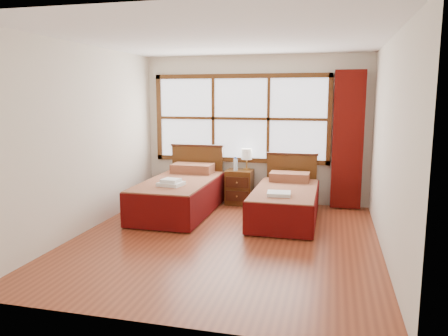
# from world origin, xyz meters

# --- Properties ---
(floor) EXTENTS (4.50, 4.50, 0.00)m
(floor) POSITION_xyz_m (0.00, 0.00, 0.00)
(floor) COLOR brown
(floor) RESTS_ON ground
(ceiling) EXTENTS (4.50, 4.50, 0.00)m
(ceiling) POSITION_xyz_m (0.00, 0.00, 2.60)
(ceiling) COLOR white
(ceiling) RESTS_ON wall_back
(wall_back) EXTENTS (4.00, 0.00, 4.00)m
(wall_back) POSITION_xyz_m (0.00, 2.25, 1.30)
(wall_back) COLOR silver
(wall_back) RESTS_ON floor
(wall_left) EXTENTS (0.00, 4.50, 4.50)m
(wall_left) POSITION_xyz_m (-2.00, 0.00, 1.30)
(wall_left) COLOR silver
(wall_left) RESTS_ON floor
(wall_right) EXTENTS (0.00, 4.50, 4.50)m
(wall_right) POSITION_xyz_m (2.00, 0.00, 1.30)
(wall_right) COLOR silver
(wall_right) RESTS_ON floor
(window) EXTENTS (3.16, 0.06, 1.56)m
(window) POSITION_xyz_m (-0.25, 2.21, 1.50)
(window) COLOR white
(window) RESTS_ON wall_back
(curtain) EXTENTS (0.50, 0.16, 2.30)m
(curtain) POSITION_xyz_m (1.60, 2.11, 1.17)
(curtain) COLOR #5E0E09
(curtain) RESTS_ON wall_back
(bed_left) EXTENTS (1.06, 2.08, 1.03)m
(bed_left) POSITION_xyz_m (-1.04, 1.20, 0.31)
(bed_left) COLOR #38180B
(bed_left) RESTS_ON floor
(bed_right) EXTENTS (0.96, 1.98, 0.92)m
(bed_right) POSITION_xyz_m (0.68, 1.20, 0.28)
(bed_right) COLOR #38180B
(bed_right) RESTS_ON floor
(nightstand) EXTENTS (0.46, 0.45, 0.61)m
(nightstand) POSITION_xyz_m (-0.22, 1.99, 0.30)
(nightstand) COLOR #522E12
(nightstand) RESTS_ON floor
(towels_left) EXTENTS (0.39, 0.36, 0.10)m
(towels_left) POSITION_xyz_m (-1.01, 0.71, 0.59)
(towels_left) COLOR white
(towels_left) RESTS_ON bed_left
(towels_right) EXTENTS (0.35, 0.32, 0.05)m
(towels_right) POSITION_xyz_m (0.64, 0.67, 0.52)
(towels_right) COLOR white
(towels_right) RESTS_ON bed_right
(lamp) EXTENTS (0.19, 0.19, 0.37)m
(lamp) POSITION_xyz_m (-0.11, 2.11, 0.87)
(lamp) COLOR gold
(lamp) RESTS_ON nightstand
(bottle_near) EXTENTS (0.06, 0.06, 0.24)m
(bottle_near) POSITION_xyz_m (-0.28, 1.93, 0.72)
(bottle_near) COLOR #C3E3FB
(bottle_near) RESTS_ON nightstand
(bottle_far) EXTENTS (0.06, 0.06, 0.22)m
(bottle_far) POSITION_xyz_m (-0.27, 1.96, 0.71)
(bottle_far) COLOR #C3E3FB
(bottle_far) RESTS_ON nightstand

